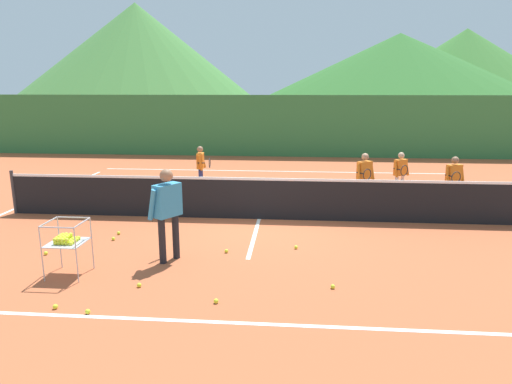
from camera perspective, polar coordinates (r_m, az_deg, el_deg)
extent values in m
plane|color=#B25633|center=(10.58, 0.39, -3.40)|extent=(120.00, 120.00, 0.00)
cube|color=white|center=(6.17, -3.22, -15.98)|extent=(12.37, 0.08, 0.01)
cube|color=white|center=(16.57, 2.06, 2.62)|extent=(12.37, 0.08, 0.01)
cube|color=white|center=(12.65, -28.82, -2.29)|extent=(0.08, 10.94, 0.01)
cube|color=white|center=(10.58, 0.39, -3.38)|extent=(0.08, 5.10, 0.01)
cylinder|color=#333338|center=(12.38, -28.01, -0.01)|extent=(0.08, 0.08, 1.05)
cube|color=black|center=(10.46, 0.40, -0.98)|extent=(11.74, 0.02, 0.92)
cube|color=white|center=(10.36, 0.40, 1.63)|extent=(11.74, 0.03, 0.06)
cylinder|color=black|center=(8.05, -11.64, -5.98)|extent=(0.12, 0.12, 0.81)
cylinder|color=black|center=(8.24, -9.98, -5.46)|extent=(0.12, 0.12, 0.81)
cube|color=#338CBF|center=(7.96, -11.01, -1.01)|extent=(0.45, 0.53, 0.57)
sphere|color=#996B4C|center=(7.86, -11.14, 2.04)|extent=(0.22, 0.22, 0.22)
cylinder|color=#338CBF|center=(7.84, -12.86, -1.56)|extent=(0.23, 0.19, 0.56)
cylinder|color=#338CBF|center=(8.17, -9.72, -0.87)|extent=(0.19, 0.16, 0.56)
torus|color=#262628|center=(8.37, -10.89, -0.90)|extent=(0.18, 0.26, 0.29)
cylinder|color=black|center=(8.19, -9.77, -1.15)|extent=(0.20, 0.14, 0.03)
cylinder|color=navy|center=(13.75, -6.83, 1.73)|extent=(0.10, 0.10, 0.64)
cylinder|color=navy|center=(13.51, -6.97, 1.52)|extent=(0.10, 0.10, 0.64)
cube|color=orange|center=(13.53, -6.96, 3.89)|extent=(0.20, 0.39, 0.45)
sphere|color=#996B4C|center=(13.49, -7.00, 5.32)|extent=(0.18, 0.18, 0.18)
cylinder|color=orange|center=(13.75, -6.61, 3.93)|extent=(0.18, 0.08, 0.44)
cylinder|color=orange|center=(13.32, -6.95, 3.61)|extent=(0.14, 0.08, 0.44)
torus|color=#262628|center=(13.29, -5.81, 3.62)|extent=(0.04, 0.29, 0.29)
cylinder|color=black|center=(13.32, -6.85, 3.62)|extent=(0.22, 0.04, 0.03)
cylinder|color=silver|center=(12.23, 13.65, 0.09)|extent=(0.10, 0.10, 0.66)
cylinder|color=silver|center=(12.05, 12.84, -0.06)|extent=(0.10, 0.10, 0.66)
cube|color=orange|center=(12.03, 13.39, 2.64)|extent=(0.42, 0.39, 0.47)
sphere|color=tan|center=(11.97, 13.48, 4.30)|extent=(0.18, 0.18, 0.18)
cylinder|color=orange|center=(12.17, 14.30, 2.57)|extent=(0.17, 0.18, 0.46)
cylinder|color=orange|center=(11.85, 12.76, 2.36)|extent=(0.14, 0.15, 0.46)
torus|color=#262628|center=(11.67, 13.71, 2.13)|extent=(0.24, 0.20, 0.29)
cylinder|color=black|center=(11.83, 12.83, 2.32)|extent=(0.16, 0.19, 0.03)
cylinder|color=silver|center=(13.29, 17.76, 0.75)|extent=(0.09, 0.09, 0.62)
cylinder|color=silver|center=(13.10, 17.11, 0.63)|extent=(0.09, 0.09, 0.62)
cube|color=orange|center=(13.10, 17.59, 2.95)|extent=(0.40, 0.37, 0.44)
sphere|color=#DBAD84|center=(13.05, 17.69, 4.38)|extent=(0.17, 0.17, 0.17)
cylinder|color=orange|center=(13.24, 18.34, 2.88)|extent=(0.16, 0.17, 0.43)
cylinder|color=orange|center=(12.92, 17.10, 2.72)|extent=(0.13, 0.14, 0.43)
torus|color=#262628|center=(12.75, 18.03, 2.56)|extent=(0.24, 0.20, 0.29)
cylinder|color=black|center=(12.90, 17.18, 2.74)|extent=(0.16, 0.19, 0.03)
cylinder|color=black|center=(12.66, 23.66, -0.26)|extent=(0.10, 0.10, 0.64)
cylinder|color=black|center=(12.49, 22.86, -0.36)|extent=(0.10, 0.10, 0.64)
cube|color=orange|center=(12.47, 23.48, 2.13)|extent=(0.42, 0.33, 0.45)
sphere|color=#996B4C|center=(12.42, 23.63, 3.68)|extent=(0.18, 0.18, 0.18)
cylinder|color=orange|center=(12.60, 24.36, 2.02)|extent=(0.14, 0.19, 0.44)
cylinder|color=orange|center=(12.30, 22.84, 1.90)|extent=(0.12, 0.15, 0.44)
torus|color=#262628|center=(12.12, 23.71, 1.68)|extent=(0.27, 0.15, 0.29)
cylinder|color=black|center=(12.29, 22.92, 1.89)|extent=(0.12, 0.21, 0.03)
cylinder|color=#B7B7BC|center=(8.36, -23.31, -5.81)|extent=(0.02, 0.02, 0.89)
cylinder|color=#B7B7BC|center=(8.11, -19.79, -6.07)|extent=(0.02, 0.02, 0.89)
cylinder|color=#B7B7BC|center=(7.90, -25.20, -7.07)|extent=(0.02, 0.02, 0.89)
cylinder|color=#B7B7BC|center=(7.64, -21.52, -7.39)|extent=(0.02, 0.02, 0.89)
cube|color=#B7B7BC|center=(7.96, -22.52, -5.86)|extent=(0.56, 0.56, 0.01)
cube|color=#B7B7BC|center=(8.11, -21.84, -2.96)|extent=(0.56, 0.02, 0.02)
cube|color=#B7B7BC|center=(7.63, -23.69, -4.09)|extent=(0.56, 0.02, 0.02)
cube|color=#B7B7BC|center=(8.00, -24.52, -3.41)|extent=(0.02, 0.56, 0.02)
cube|color=#B7B7BC|center=(7.74, -20.89, -3.60)|extent=(0.02, 0.56, 0.02)
sphere|color=yellow|center=(7.91, -23.77, -5.83)|extent=(0.07, 0.07, 0.07)
sphere|color=yellow|center=(7.95, -23.56, -5.71)|extent=(0.07, 0.07, 0.07)
sphere|color=yellow|center=(8.01, -23.40, -5.57)|extent=(0.07, 0.07, 0.07)
sphere|color=yellow|center=(8.07, -23.19, -5.43)|extent=(0.07, 0.07, 0.07)
sphere|color=yellow|center=(8.12, -22.92, -5.28)|extent=(0.07, 0.07, 0.07)
sphere|color=yellow|center=(7.88, -23.40, -5.87)|extent=(0.07, 0.07, 0.07)
sphere|color=yellow|center=(7.93, -23.15, -5.75)|extent=(0.07, 0.07, 0.07)
sphere|color=yellow|center=(7.99, -22.97, -5.58)|extent=(0.07, 0.07, 0.07)
sphere|color=yellow|center=(8.04, -22.76, -5.42)|extent=(0.07, 0.07, 0.07)
sphere|color=yellow|center=(8.09, -22.50, -5.29)|extent=(0.07, 0.07, 0.07)
sphere|color=yellow|center=(7.84, -22.98, -5.89)|extent=(0.07, 0.07, 0.07)
sphere|color=yellow|center=(7.90, -22.74, -5.76)|extent=(0.07, 0.07, 0.07)
sphere|color=yellow|center=(7.95, -22.53, -5.62)|extent=(0.07, 0.07, 0.07)
sphere|color=yellow|center=(8.01, -22.34, -5.49)|extent=(0.07, 0.07, 0.07)
sphere|color=yellow|center=(8.07, -22.14, -5.31)|extent=(0.07, 0.07, 0.07)
sphere|color=yellow|center=(7.81, -22.58, -5.93)|extent=(0.07, 0.07, 0.07)
sphere|color=yellow|center=(7.87, -22.35, -5.80)|extent=(0.07, 0.07, 0.07)
sphere|color=yellow|center=(7.93, -22.14, -5.66)|extent=(0.07, 0.07, 0.07)
sphere|color=yellow|center=(7.98, -21.93, -5.50)|extent=(0.07, 0.07, 0.07)
sphere|color=yellow|center=(8.04, -21.72, -5.34)|extent=(0.07, 0.07, 0.07)
sphere|color=yellow|center=(7.78, -22.14, -6.00)|extent=(0.07, 0.07, 0.07)
sphere|color=yellow|center=(7.84, -21.94, -5.85)|extent=(0.07, 0.07, 0.07)
sphere|color=yellow|center=(7.90, -21.71, -5.70)|extent=(0.07, 0.07, 0.07)
sphere|color=yellow|center=(7.95, -21.50, -5.55)|extent=(0.07, 0.07, 0.07)
sphere|color=yellow|center=(8.01, -21.30, -5.37)|extent=(0.07, 0.07, 0.07)
sphere|color=yellow|center=(7.89, -23.82, -5.50)|extent=(0.07, 0.07, 0.07)
sphere|color=yellow|center=(7.95, -23.64, -5.35)|extent=(0.07, 0.07, 0.07)
sphere|color=yellow|center=(8.00, -23.39, -5.17)|extent=(0.07, 0.07, 0.07)
sphere|color=yellow|center=(8.06, -23.21, -5.04)|extent=(0.07, 0.07, 0.07)
sphere|color=yellow|center=(8.10, -22.97, -4.94)|extent=(0.07, 0.07, 0.07)
sphere|color=yellow|center=(7.86, -23.43, -5.50)|extent=(0.07, 0.07, 0.07)
sphere|color=yellow|center=(7.91, -23.25, -5.35)|extent=(0.07, 0.07, 0.07)
sphere|color=yellow|center=(7.96, -22.98, -5.21)|extent=(0.07, 0.07, 0.07)
sphere|color=yellow|center=(8.03, -22.76, -5.07)|extent=(0.07, 0.07, 0.07)
sphere|color=yellow|center=(8.08, -22.61, -4.92)|extent=(0.07, 0.07, 0.07)
sphere|color=yellow|center=(7.83, -23.03, -5.54)|extent=(0.07, 0.07, 0.07)
sphere|color=yellow|center=(7.88, -22.81, -5.38)|extent=(0.07, 0.07, 0.07)
sphere|color=yellow|center=(7.94, -22.57, -5.24)|extent=(0.07, 0.07, 0.07)
sphere|color=yellow|center=(7.99, -22.38, -5.12)|extent=(0.07, 0.07, 0.07)
sphere|color=yellow|center=(8.05, -22.16, -4.96)|extent=(0.07, 0.07, 0.07)
sphere|color=yellow|center=(7.80, -22.55, -5.56)|extent=(0.07, 0.07, 0.07)
sphere|color=yellow|center=(7.16, 9.57, -11.56)|extent=(0.07, 0.07, 0.07)
sphere|color=yellow|center=(8.50, -3.72, -7.36)|extent=(0.07, 0.07, 0.07)
sphere|color=yellow|center=(7.33, -14.38, -11.19)|extent=(0.07, 0.07, 0.07)
sphere|color=yellow|center=(6.65, -5.02, -13.41)|extent=(0.07, 0.07, 0.07)
sphere|color=yellow|center=(9.21, -24.77, -6.95)|extent=(0.07, 0.07, 0.07)
sphere|color=yellow|center=(9.90, -16.78, -4.93)|extent=(0.07, 0.07, 0.07)
sphere|color=yellow|center=(7.05, -23.78, -12.96)|extent=(0.07, 0.07, 0.07)
sphere|color=yellow|center=(9.58, -17.39, -5.58)|extent=(0.07, 0.07, 0.07)
sphere|color=yellow|center=(8.71, 5.02, -6.88)|extent=(0.07, 0.07, 0.07)
sphere|color=yellow|center=(6.75, -20.27, -13.83)|extent=(0.07, 0.07, 0.07)
cube|color=#33753D|center=(19.99, 2.61, 8.22)|extent=(27.22, 0.08, 2.65)
cone|color=#38702D|center=(95.06, 24.55, 14.09)|extent=(41.17, 41.17, 13.30)
cone|color=#2D6628|center=(87.37, 17.35, 14.46)|extent=(52.39, 52.39, 12.14)
cone|color=#427A38|center=(89.76, -14.59, 16.35)|extent=(45.17, 45.17, 17.68)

